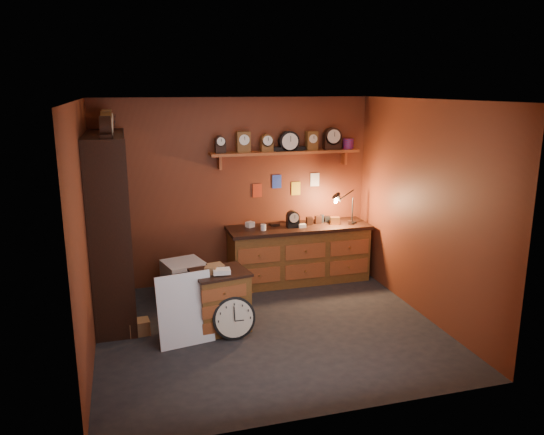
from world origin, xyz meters
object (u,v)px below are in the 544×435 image
Objects in this scene: shelving_unit at (108,219)px; workbench at (299,250)px; big_round_clock at (234,318)px; low_cabinet at (221,298)px.

workbench is at bearing 10.54° from shelving_unit.
shelving_unit reaches higher than big_round_clock.
workbench is 2.57× the size of low_cabinet.
big_round_clock is at bearing -129.88° from workbench.
big_round_clock is (0.10, -0.28, -0.15)m from low_cabinet.
shelving_unit is 2.00m from big_round_clock.
low_cabinet is at bearing -137.49° from workbench.
low_cabinet is (-1.42, -1.30, -0.07)m from workbench.
workbench reaches higher than big_round_clock.
shelving_unit is at bearing 141.03° from big_round_clock.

